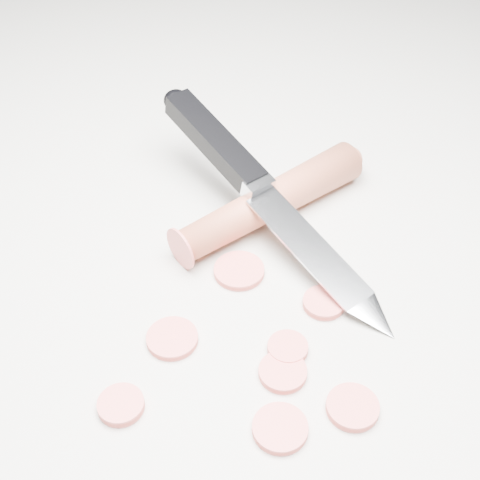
# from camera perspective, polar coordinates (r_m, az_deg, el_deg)

# --- Properties ---
(ground) EXTENTS (2.40, 2.40, 0.00)m
(ground) POSITION_cam_1_polar(r_m,az_deg,el_deg) (0.51, 1.65, -4.47)
(ground) COLOR beige
(ground) RESTS_ON ground
(carrot) EXTENTS (0.15, 0.15, 0.03)m
(carrot) POSITION_cam_1_polar(r_m,az_deg,el_deg) (0.56, 2.60, 3.32)
(carrot) COLOR #B95337
(carrot) RESTS_ON ground
(carrot_slice_0) EXTENTS (0.03, 0.03, 0.01)m
(carrot_slice_0) POSITION_cam_1_polar(r_m,az_deg,el_deg) (0.46, -10.13, -13.69)
(carrot_slice_0) COLOR #E95B56
(carrot_slice_0) RESTS_ON ground
(carrot_slice_1) EXTENTS (0.04, 0.04, 0.01)m
(carrot_slice_1) POSITION_cam_1_polar(r_m,az_deg,el_deg) (0.48, -5.80, -8.36)
(carrot_slice_1) COLOR #E95B56
(carrot_slice_1) RESTS_ON ground
(carrot_slice_2) EXTENTS (0.03, 0.03, 0.01)m
(carrot_slice_2) POSITION_cam_1_polar(r_m,az_deg,el_deg) (0.47, 3.67, -11.18)
(carrot_slice_2) COLOR #E95B56
(carrot_slice_2) RESTS_ON ground
(carrot_slice_3) EXTENTS (0.04, 0.04, 0.01)m
(carrot_slice_3) POSITION_cam_1_polar(r_m,az_deg,el_deg) (0.44, 3.44, -15.75)
(carrot_slice_3) COLOR #E95B56
(carrot_slice_3) RESTS_ON ground
(carrot_slice_4) EXTENTS (0.03, 0.03, 0.01)m
(carrot_slice_4) POSITION_cam_1_polar(r_m,az_deg,el_deg) (0.46, 9.58, -13.90)
(carrot_slice_4) COLOR #E95B56
(carrot_slice_4) RESTS_ON ground
(carrot_slice_5) EXTENTS (0.04, 0.04, 0.01)m
(carrot_slice_5) POSITION_cam_1_polar(r_m,az_deg,el_deg) (0.53, -0.08, -2.64)
(carrot_slice_5) COLOR #E95B56
(carrot_slice_5) RESTS_ON ground
(carrot_slice_6) EXTENTS (0.03, 0.03, 0.01)m
(carrot_slice_6) POSITION_cam_1_polar(r_m,az_deg,el_deg) (0.48, 4.10, -9.18)
(carrot_slice_6) COLOR #E95B56
(carrot_slice_6) RESTS_ON ground
(carrot_slice_7) EXTENTS (0.03, 0.03, 0.01)m
(carrot_slice_7) POSITION_cam_1_polar(r_m,az_deg,el_deg) (0.51, 7.15, -5.34)
(carrot_slice_7) COLOR #E95B56
(carrot_slice_7) RESTS_ON ground
(kitchen_knife) EXTENTS (0.23, 0.23, 0.07)m
(kitchen_knife) POSITION_cam_1_polar(r_m,az_deg,el_deg) (0.54, 2.66, 3.66)
(kitchen_knife) COLOR silver
(kitchen_knife) RESTS_ON ground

